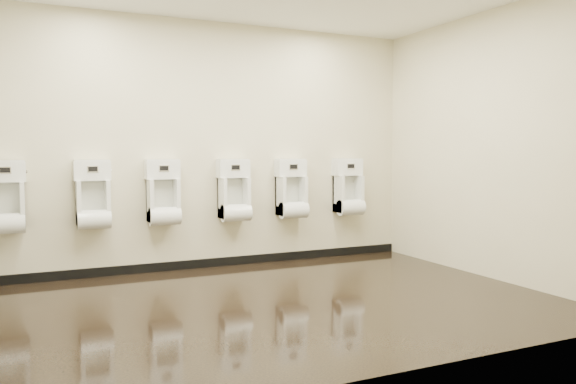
% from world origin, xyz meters
% --- Properties ---
extents(ground, '(5.00, 3.50, 0.00)m').
position_xyz_m(ground, '(0.00, 0.00, 0.00)').
color(ground, black).
rests_on(ground, ground).
extents(back_wall, '(5.00, 0.02, 2.80)m').
position_xyz_m(back_wall, '(0.00, 1.75, 1.40)').
color(back_wall, beige).
rests_on(back_wall, ground).
extents(front_wall, '(5.00, 0.02, 2.80)m').
position_xyz_m(front_wall, '(0.00, -1.75, 1.40)').
color(front_wall, beige).
rests_on(front_wall, ground).
extents(right_wall, '(0.02, 3.50, 2.80)m').
position_xyz_m(right_wall, '(2.50, 0.00, 1.40)').
color(right_wall, beige).
rests_on(right_wall, ground).
extents(skirting_back, '(5.00, 0.02, 0.10)m').
position_xyz_m(skirting_back, '(0.00, 1.74, 0.05)').
color(skirting_back, black).
rests_on(skirting_back, ground).
extents(urinal_0, '(0.37, 0.28, 0.70)m').
position_xyz_m(urinal_0, '(-2.10, 1.63, 0.83)').
color(urinal_0, white).
rests_on(urinal_0, back_wall).
extents(urinal_1, '(0.37, 0.28, 0.70)m').
position_xyz_m(urinal_1, '(-1.30, 1.63, 0.83)').
color(urinal_1, white).
rests_on(urinal_1, back_wall).
extents(urinal_2, '(0.37, 0.28, 0.70)m').
position_xyz_m(urinal_2, '(-0.57, 1.63, 0.83)').
color(urinal_2, white).
rests_on(urinal_2, back_wall).
extents(urinal_3, '(0.37, 0.28, 0.70)m').
position_xyz_m(urinal_3, '(0.24, 1.63, 0.83)').
color(urinal_3, white).
rests_on(urinal_3, back_wall).
extents(urinal_4, '(0.37, 0.28, 0.70)m').
position_xyz_m(urinal_4, '(0.97, 1.63, 0.83)').
color(urinal_4, white).
rests_on(urinal_4, back_wall).
extents(urinal_5, '(0.37, 0.28, 0.70)m').
position_xyz_m(urinal_5, '(1.76, 1.63, 0.83)').
color(urinal_5, white).
rests_on(urinal_5, back_wall).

